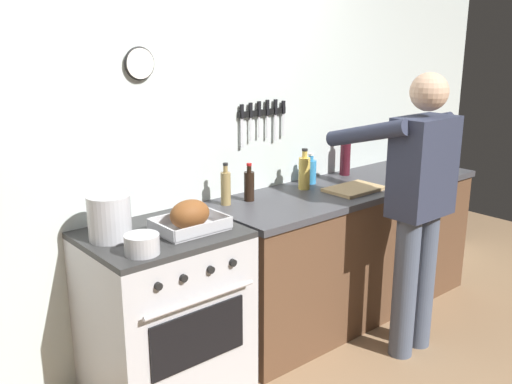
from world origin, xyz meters
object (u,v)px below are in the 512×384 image
Objects in this scene: cutting_board at (354,189)px; bottle_wine_red at (345,157)px; person_cook at (417,198)px; bottle_soy_sauce at (249,185)px; bottle_dish_soap at (311,171)px; saucepan at (142,244)px; roasting_pan at (190,217)px; stock_pot at (109,217)px; bottle_cooking_oil at (304,172)px; stove at (164,314)px; bottle_vinegar at (226,187)px.

bottle_wine_red is at bearing 49.47° from cutting_board.
person_cook reaches higher than cutting_board.
bottle_dish_soap is at bearing 5.09° from bottle_soy_sauce.
cutting_board is at bearing -130.53° from bottle_wine_red.
bottle_wine_red reaches higher than saucepan.
stock_pot reaches higher than roasting_pan.
bottle_dish_soap is at bearing 28.31° from bottle_cooking_oil.
stove is 0.58m from saucepan.
saucepan is 0.70× the size of bottle_soy_sauce.
bottle_vinegar is at bearing 161.15° from cutting_board.
bottle_wine_red is (1.49, 0.28, 0.06)m from roasting_pan.
person_cook is at bearing -42.74° from bottle_vinegar.
stove is at bearing -162.60° from bottle_vinegar.
bottle_soy_sauce is 1.11× the size of bottle_dish_soap.
stock_pot is (-0.24, 0.07, 0.56)m from stove.
saucepan is 0.44× the size of cutting_board.
bottle_dish_soap is at bearing 15.07° from saucepan.
bottle_wine_red is at bearing 2.21° from bottle_dish_soap.
stove is 3.97× the size of bottle_soy_sauce.
stock_pot is 1.86m from bottle_wine_red.
bottle_wine_red is at bearing 7.41° from stove.
bottle_vinegar is at bearing 26.15° from saucepan.
roasting_pan is at bearing -168.78° from bottle_cooking_oil.
stove is 0.79m from bottle_vinegar.
bottle_vinegar reaches higher than cutting_board.
cutting_board is (1.56, 0.09, -0.04)m from saucepan.
bottle_soy_sauce is at bearing 11.88° from stove.
saucepan is at bearing -166.33° from bottle_cooking_oil.
stove is at bearing 43.11° from saucepan.
stock_pot is (-1.58, 0.64, 0.06)m from person_cook.
stove is 0.54× the size of person_cook.
bottle_vinegar is at bearing 7.46° from stock_pot.
bottle_dish_soap is (1.26, 0.20, 0.53)m from stove.
bottle_soy_sauce is 0.93m from bottle_wine_red.
bottle_cooking_oil is at bearing 13.67° from saucepan.
stock_pot is 0.78m from bottle_vinegar.
bottle_vinegar is 0.60m from bottle_cooking_oil.
stove is 5.66× the size of saucepan.
bottle_vinegar is at bearing -177.80° from bottle_dish_soap.
bottle_dish_soap is (1.14, 0.27, 0.02)m from roasting_pan.
saucepan reaches higher than cutting_board.
person_cook is 1.10m from bottle_vinegar.
cutting_board reaches higher than stove.
bottle_soy_sauce reaches higher than saucepan.
bottle_cooking_oil is at bearing 6.37° from stove.
stock_pot reaches higher than cutting_board.
cutting_board is 1.18× the size of bottle_wine_red.
bottle_cooking_oil reaches higher than cutting_board.
person_cook is at bearing -109.27° from bottle_wine_red.
saucepan is 1.88m from bottle_wine_red.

